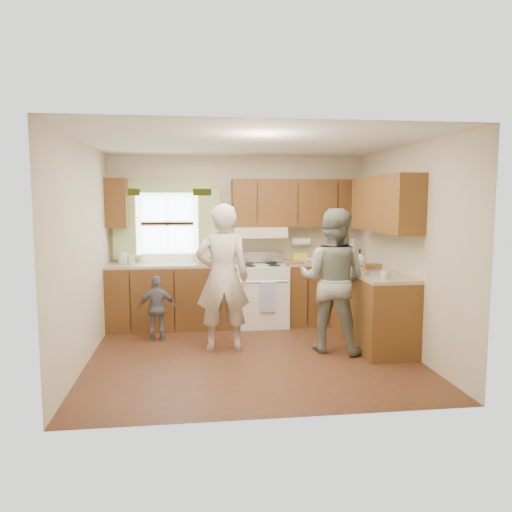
{
  "coord_description": "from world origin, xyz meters",
  "views": [
    {
      "loc": [
        -0.69,
        -5.75,
        1.86
      ],
      "look_at": [
        0.1,
        0.4,
        1.15
      ],
      "focal_mm": 35.0,
      "sensor_mm": 36.0,
      "label": 1
    }
  ],
  "objects": [
    {
      "name": "stove",
      "position": [
        0.3,
        1.44,
        0.47
      ],
      "size": [
        0.76,
        0.67,
        1.07
      ],
      "color": "silver",
      "rests_on": "ground"
    },
    {
      "name": "woman_left",
      "position": [
        -0.33,
        0.28,
        0.9
      ],
      "size": [
        0.66,
        0.43,
        1.81
      ],
      "primitive_type": "imported",
      "rotation": [
        0.0,
        0.0,
        3.14
      ],
      "color": "beige",
      "rests_on": "ground"
    },
    {
      "name": "room",
      "position": [
        0.0,
        0.0,
        1.25
      ],
      "size": [
        3.8,
        3.8,
        3.8
      ],
      "color": "#462715",
      "rests_on": "ground"
    },
    {
      "name": "woman_right",
      "position": [
        1.0,
        0.08,
        0.87
      ],
      "size": [
        1.07,
        0.99,
        1.75
      ],
      "primitive_type": "imported",
      "rotation": [
        0.0,
        0.0,
        2.63
      ],
      "color": "#2A4337",
      "rests_on": "ground"
    },
    {
      "name": "child",
      "position": [
        -1.16,
        0.79,
        0.43
      ],
      "size": [
        0.51,
        0.22,
        0.86
      ],
      "primitive_type": "imported",
      "rotation": [
        0.0,
        0.0,
        3.16
      ],
      "color": "slate",
      "rests_on": "ground"
    },
    {
      "name": "kitchen_fixtures",
      "position": [
        0.61,
        1.08,
        0.84
      ],
      "size": [
        3.8,
        2.25,
        2.15
      ],
      "color": "#40250D",
      "rests_on": "ground"
    }
  ]
}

